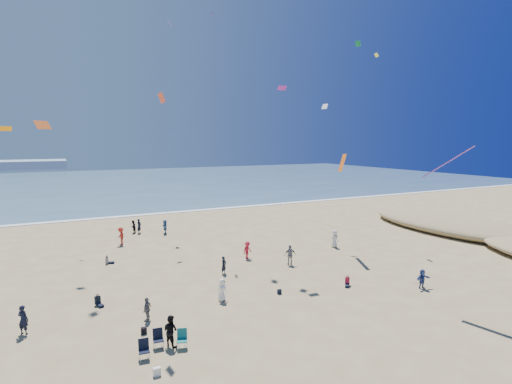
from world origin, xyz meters
name	(u,v)px	position (x,y,z in m)	size (l,w,h in m)	color
ground	(296,379)	(0.00, 0.00, 0.00)	(220.00, 220.00, 0.00)	tan
ocean	(97,184)	(0.00, 95.00, 0.03)	(220.00, 100.00, 0.06)	#476B84
surf_line	(130,216)	(0.00, 45.00, 0.04)	(220.00, 1.20, 0.08)	white
standing_flyers	(205,263)	(1.38, 16.16, 0.84)	(29.47, 43.07, 1.88)	black
seated_group	(252,319)	(0.57, 5.64, 0.42)	(18.20, 31.28, 0.84)	white
chair_cluster	(162,343)	(-4.93, 5.13, 0.50)	(2.71, 1.46, 1.00)	black
white_tote	(157,372)	(-5.65, 3.12, 0.20)	(0.35, 0.20, 0.40)	white
black_backpack	(144,331)	(-5.38, 7.54, 0.19)	(0.30, 0.22, 0.38)	black
navy_bag	(279,292)	(4.51, 9.24, 0.17)	(0.28, 0.18, 0.34)	black
kites_aloft	(309,92)	(9.08, 12.61, 14.78)	(40.10, 45.84, 26.85)	purple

